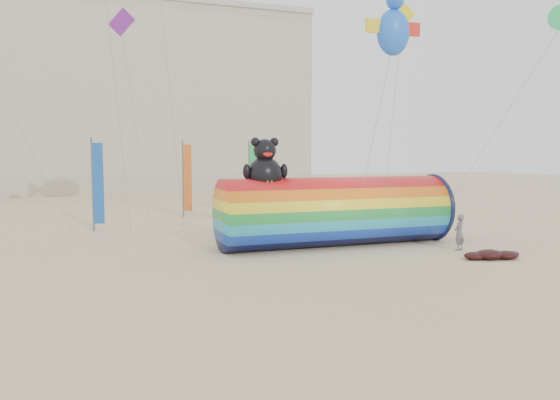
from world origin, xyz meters
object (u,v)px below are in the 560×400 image
object	(u,v)px
hotel_building	(30,97)
windsock_assembly	(335,210)
fabric_bundle	(493,255)
kite_handler	(459,232)

from	to	relation	value
hotel_building	windsock_assembly	xyz separation A→B (m)	(15.94, -42.61, -8.62)
windsock_assembly	fabric_bundle	world-z (taller)	windsock_assembly
hotel_building	fabric_bundle	size ratio (longest dim) A/B	23.06
hotel_building	kite_handler	xyz separation A→B (m)	(20.54, -45.74, -9.50)
fabric_bundle	kite_handler	bearing A→B (deg)	90.90
kite_handler	fabric_bundle	bearing A→B (deg)	64.93
hotel_building	windsock_assembly	bearing A→B (deg)	-69.48
windsock_assembly	fabric_bundle	size ratio (longest dim) A/B	4.23
windsock_assembly	kite_handler	world-z (taller)	windsock_assembly
hotel_building	windsock_assembly	world-z (taller)	hotel_building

